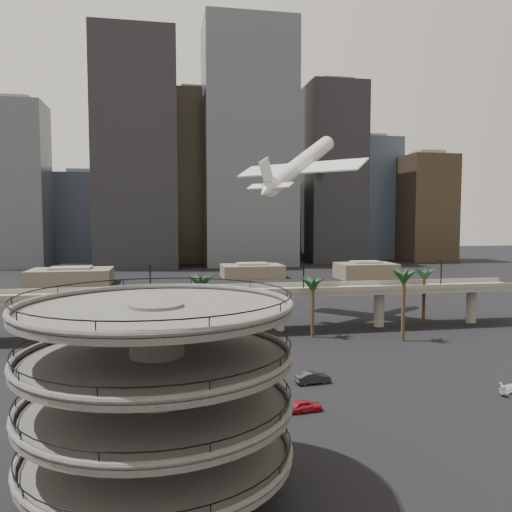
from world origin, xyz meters
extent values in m
plane|color=black|center=(0.00, 0.00, 0.00)|extent=(700.00, 700.00, 0.00)
cylinder|color=#494644|center=(-13.00, -4.00, 8.00)|extent=(4.40, 4.40, 16.50)
cylinder|color=#494644|center=(-13.00, -4.00, 3.77)|extent=(22.00, 22.00, 0.45)
torus|color=#494644|center=(-13.00, -4.00, 4.25)|extent=(22.20, 22.20, 0.50)
torus|color=black|center=(-13.00, -4.00, 5.05)|extent=(21.80, 21.80, 0.10)
cylinder|color=#494644|center=(-13.00, -4.00, 7.78)|extent=(22.00, 22.00, 0.45)
torus|color=#494644|center=(-13.00, -4.00, 8.25)|extent=(22.20, 22.20, 0.50)
torus|color=black|center=(-13.00, -4.00, 9.05)|extent=(21.80, 21.80, 0.10)
cylinder|color=#494644|center=(-13.00, -4.00, 11.78)|extent=(22.00, 22.00, 0.45)
torus|color=#494644|center=(-13.00, -4.00, 12.25)|extent=(22.20, 22.20, 0.50)
torus|color=black|center=(-13.00, -4.00, 13.05)|extent=(21.80, 21.80, 0.10)
cylinder|color=#494644|center=(-13.00, -4.00, 15.78)|extent=(22.00, 22.00, 0.45)
torus|color=#494644|center=(-13.00, -4.00, 16.25)|extent=(22.20, 22.20, 0.50)
torus|color=black|center=(-13.00, -4.00, 17.05)|extent=(21.80, 21.80, 0.10)
cube|color=gray|center=(0.00, 55.00, 8.00)|extent=(130.00, 9.00, 0.90)
cube|color=gray|center=(0.00, 50.50, 8.90)|extent=(130.00, 0.30, 1.00)
cube|color=gray|center=(0.00, 59.50, 8.90)|extent=(130.00, 0.30, 1.00)
cylinder|color=gray|center=(-33.00, 55.00, 3.80)|extent=(2.20, 2.20, 8.00)
cylinder|color=gray|center=(-11.00, 55.00, 3.80)|extent=(2.20, 2.20, 8.00)
cylinder|color=gray|center=(11.00, 55.00, 3.80)|extent=(2.20, 2.20, 8.00)
cylinder|color=gray|center=(33.00, 55.00, 3.80)|extent=(2.20, 2.20, 8.00)
cylinder|color=gray|center=(55.00, 55.00, 3.80)|extent=(2.20, 2.20, 8.00)
cylinder|color=black|center=(-15.00, 51.00, 11.50)|extent=(0.24, 0.24, 6.00)
cylinder|color=black|center=(15.00, 51.00, 11.50)|extent=(0.24, 0.24, 6.00)
cylinder|color=black|center=(45.00, 51.00, 11.50)|extent=(0.24, 0.24, 6.00)
cylinder|color=#4A351F|center=(-6.00, 44.00, 6.08)|extent=(0.70, 0.70, 12.15)
ellipsoid|color=#1B3B1F|center=(-6.00, 44.00, 12.55)|extent=(4.40, 4.40, 2.00)
cylinder|color=#4A351F|center=(16.00, 48.00, 5.40)|extent=(0.70, 0.70, 10.80)
ellipsoid|color=#1B3B1F|center=(16.00, 48.00, 11.20)|extent=(4.40, 4.40, 2.00)
cylinder|color=#4A351F|center=(32.00, 42.00, 6.30)|extent=(0.70, 0.70, 12.60)
ellipsoid|color=#1B3B1F|center=(32.00, 42.00, 13.00)|extent=(4.40, 4.40, 2.00)
cylinder|color=#4A351F|center=(44.00, 56.00, 5.62)|extent=(0.70, 0.70, 11.25)
ellipsoid|color=#1B3B1F|center=(44.00, 56.00, 11.65)|extent=(4.40, 4.40, 2.00)
cube|color=#695D4D|center=(-45.00, 140.00, 2.75)|extent=(28.00, 18.00, 5.50)
cube|color=gray|center=(-45.00, 140.00, 5.90)|extent=(14.00, 9.00, 0.80)
cube|color=#695D4D|center=(22.00, 150.00, 2.50)|extent=(24.00, 16.00, 5.00)
cube|color=gray|center=(22.00, 150.00, 5.40)|extent=(12.00, 8.00, 0.80)
cube|color=#695D4D|center=(65.00, 138.00, 3.00)|extent=(22.00, 15.00, 6.00)
cube|color=gray|center=(65.00, 138.00, 6.40)|extent=(11.00, 7.50, 0.80)
cube|color=#4A4F57|center=(-80.00, 210.00, 38.87)|extent=(26.00, 24.00, 77.75)
cube|color=gray|center=(-80.00, 210.00, 78.95)|extent=(14.30, 13.20, 2.40)
cube|color=#384458|center=(-55.00, 245.00, 23.92)|extent=(30.00, 30.00, 47.84)
cube|color=gray|center=(-55.00, 245.00, 49.04)|extent=(16.50, 16.50, 2.40)
cube|color=black|center=(-25.00, 200.00, 54.82)|extent=(38.00, 30.00, 109.64)
cube|color=gray|center=(-25.00, 200.00, 110.84)|extent=(20.90, 16.50, 2.40)
cube|color=#2E261A|center=(5.00, 225.00, 44.85)|extent=(28.00, 26.00, 89.71)
cube|color=gray|center=(5.00, 225.00, 90.91)|extent=(15.40, 14.30, 2.40)
cube|color=#4A4F57|center=(30.00, 205.00, 59.81)|extent=(45.00, 32.00, 119.61)
cube|color=gray|center=(30.00, 205.00, 120.81)|extent=(24.75, 17.60, 2.40)
cube|color=gray|center=(55.00, 240.00, 20.93)|extent=(24.00, 24.00, 41.86)
cube|color=gray|center=(55.00, 240.00, 43.06)|extent=(13.20, 13.20, 2.40)
cube|color=black|center=(78.00, 215.00, 47.35)|extent=(30.00, 28.00, 94.69)
cube|color=gray|center=(78.00, 215.00, 95.89)|extent=(16.50, 15.40, 2.40)
cube|color=#384458|center=(105.00, 235.00, 34.89)|extent=(34.00, 30.00, 69.77)
cube|color=gray|center=(105.00, 235.00, 70.97)|extent=(18.70, 16.50, 2.40)
cube|color=#2E261A|center=(130.00, 210.00, 28.91)|extent=(26.00, 26.00, 57.81)
cube|color=gray|center=(130.00, 210.00, 59.01)|extent=(14.30, 14.30, 2.40)
cube|color=gray|center=(18.00, 260.00, 18.94)|extent=(22.00, 22.00, 37.88)
cube|color=gray|center=(18.00, 260.00, 39.08)|extent=(12.10, 12.10, 2.40)
cylinder|color=silver|center=(19.45, 69.74, 36.01)|extent=(22.92, 22.65, 16.28)
cone|color=silver|center=(30.01, 80.13, 43.12)|extent=(6.24, 6.22, 5.04)
cone|color=silver|center=(8.90, 59.35, 28.90)|extent=(5.81, 5.79, 4.66)
cube|color=silver|center=(18.97, 69.26, 34.98)|extent=(26.85, 27.12, 3.32)
cube|color=silver|center=(10.13, 60.56, 30.20)|extent=(9.15, 9.24, 1.34)
cube|color=silver|center=(9.22, 59.66, 32.88)|extent=(4.24, 4.18, 6.72)
cylinder|color=#232428|center=(15.68, 74.20, 33.87)|extent=(5.00, 4.97, 3.84)
cylinder|color=#232428|center=(23.86, 65.89, 33.87)|extent=(5.00, 4.97, 3.84)
imported|color=maroon|center=(4.06, 11.74, 0.72)|extent=(4.38, 2.19, 1.43)
imported|color=black|center=(8.01, 21.46, 0.82)|extent=(5.16, 2.33, 1.64)
camera|label=1|loc=(-12.30, -44.56, 23.03)|focal=35.00mm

